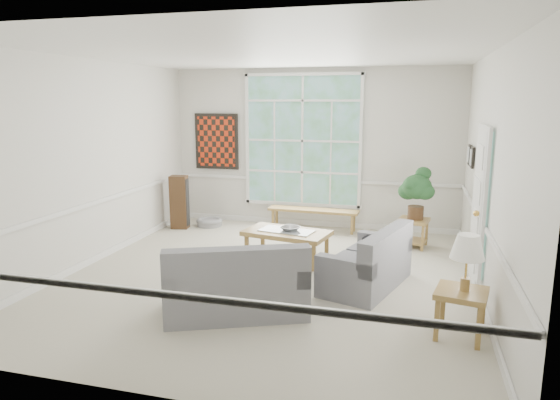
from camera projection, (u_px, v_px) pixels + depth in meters
The scene contains 24 objects.
floor at pixel (269, 277), 6.94m from camera, with size 5.50×6.00×0.01m, color #B8B29D.
ceiling at pixel (268, 53), 6.35m from camera, with size 5.50×6.00×0.02m, color white.
wall_back at pixel (313, 149), 9.48m from camera, with size 5.50×0.02×3.00m, color silver.
wall_front at pixel (159, 221), 3.80m from camera, with size 5.50×0.02×3.00m, color silver.
wall_left at pixel (90, 163), 7.34m from camera, with size 0.02×6.00×3.00m, color silver.
wall_right at pixel (490, 178), 5.94m from camera, with size 0.02×6.00×3.00m, color silver.
window_back at pixel (302, 141), 9.47m from camera, with size 2.30×0.08×2.40m, color white.
entry_door at pixel (478, 204), 6.61m from camera, with size 0.08×0.90×2.10m, color white.
door_sidelight at pixel (484, 207), 5.99m from camera, with size 0.08×0.26×1.90m, color white.
wall_art at pixel (216, 141), 9.91m from camera, with size 0.90×0.06×1.10m, color maroon.
wall_frame_near at pixel (471, 157), 7.60m from camera, with size 0.04×0.26×0.32m, color black.
wall_frame_far at pixel (469, 155), 7.98m from camera, with size 0.04×0.26×0.32m, color black.
loveseat_right at pixel (366, 257), 6.51m from camera, with size 0.75×1.46×0.79m, color slate.
loveseat_front at pixel (236, 277), 5.68m from camera, with size 1.59×0.82×0.86m, color slate.
coffee_table at pixel (287, 246), 7.57m from camera, with size 1.26×0.69×0.47m, color olive.
pewter_bowl at pixel (290, 228), 7.52m from camera, with size 0.33×0.33×0.08m, color #939298.
window_bench at pixel (313, 220), 9.39m from camera, with size 1.70×0.33×0.40m, color olive.
end_table at pixel (413, 233), 8.30m from camera, with size 0.47×0.47×0.47m, color olive.
houseplant at pixel (417, 193), 8.16m from camera, with size 0.51×0.51×0.88m, color #204C25, non-canonical shape.
side_table at pixel (460, 314), 5.12m from camera, with size 0.50×0.50×0.51m, color olive.
table_lamp at pixel (467, 263), 5.01m from camera, with size 0.34×0.34×0.59m, color silver, non-canonical shape.
pet_bed at pixel (210, 222), 9.71m from camera, with size 0.50×0.50×0.15m, color gray.
floor_speaker at pixel (179, 202), 9.46m from camera, with size 0.31×0.25×1.01m, color #3F2816.
cat at pixel (375, 240), 6.97m from camera, with size 0.38×0.27×0.18m, color black.
Camera 1 is at (1.86, -6.33, 2.40)m, focal length 32.00 mm.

